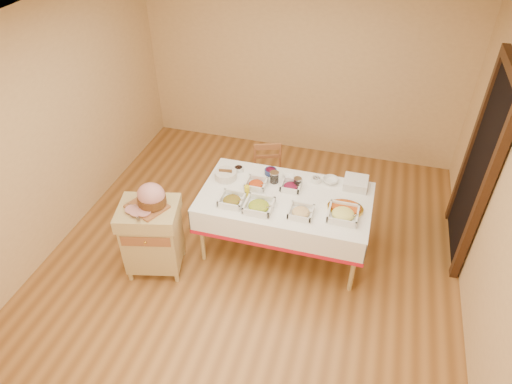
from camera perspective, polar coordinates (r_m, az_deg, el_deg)
room_shell at (r=4.38m, az=-0.74°, el=3.35°), size 5.00×5.00×5.00m
doorway at (r=5.24m, az=26.22°, el=2.93°), size 0.09×1.10×2.20m
dining_table at (r=4.97m, az=3.63°, el=-1.98°), size 1.82×1.02×0.76m
butcher_cart at (r=4.94m, az=-12.85°, el=-5.18°), size 0.70×0.63×0.85m
dining_chair at (r=5.73m, az=1.53°, el=1.98°), size 0.47×0.46×0.82m
ham_on_board at (r=4.64m, az=-13.04°, el=-0.68°), size 0.40×0.38×0.26m
serving_dish_a at (r=4.76m, az=-3.03°, el=-1.02°), size 0.25×0.25×0.11m
serving_dish_b at (r=4.68m, az=0.36°, el=-1.74°), size 0.29×0.29×0.12m
serving_dish_c at (r=4.63m, az=5.63°, el=-2.51°), size 0.24×0.24×0.10m
serving_dish_d at (r=4.66m, az=10.84°, el=-2.71°), size 0.30×0.30×0.11m
serving_dish_e at (r=4.98m, az=0.02°, el=1.01°), size 0.23×0.22×0.11m
serving_dish_f at (r=4.97m, az=4.40°, el=0.75°), size 0.22×0.21×0.10m
small_bowl_left at (r=5.23m, az=-2.19°, el=2.92°), size 0.11×0.11×0.05m
small_bowl_mid at (r=5.18m, az=1.84°, el=2.60°), size 0.14×0.14×0.06m
small_bowl_right at (r=5.10m, az=7.53°, el=1.57°), size 0.11×0.11×0.06m
bowl_white_imported at (r=5.11m, az=4.15°, el=1.79°), size 0.20×0.20×0.04m
bowl_small_imported at (r=5.11m, az=9.30°, el=1.44°), size 0.19×0.19×0.05m
preserve_jar_left at (r=5.03m, az=2.30°, el=1.80°), size 0.10×0.10×0.13m
preserve_jar_right at (r=4.98m, az=5.20°, el=1.13°), size 0.09×0.09×0.11m
mustard_bottle at (r=4.81m, az=-1.14°, el=0.16°), size 0.05×0.05×0.17m
bread_basket at (r=5.11m, az=-3.81°, el=2.16°), size 0.24×0.24×0.11m
plate_stack at (r=5.09m, az=12.36°, el=1.12°), size 0.26×0.26×0.09m
brass_platter at (r=4.76m, az=11.10°, el=-1.97°), size 0.37×0.27×0.05m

